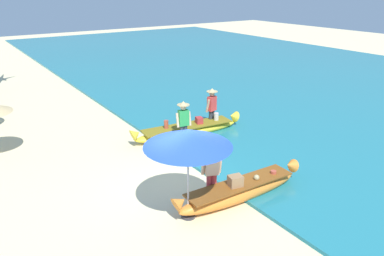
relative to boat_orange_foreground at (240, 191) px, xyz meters
name	(u,v)px	position (x,y,z in m)	size (l,w,h in m)	color
ground_plane	(177,194)	(-1.26, 1.21, -0.29)	(80.00, 80.00, 0.00)	beige
sea	(288,77)	(12.03, 9.21, -0.24)	(24.00, 56.00, 0.10)	teal
boat_orange_foreground	(240,191)	(0.00, 0.00, 0.00)	(4.14, 0.80, 0.82)	orange
boat_yellow_midground	(188,130)	(1.38, 4.63, -0.04)	(4.62, 1.23, 0.75)	yellow
person_vendor_hatted	(183,121)	(0.71, 3.89, 0.69)	(0.58, 0.44, 1.71)	#333842
person_tourist_customer	(212,169)	(-0.63, 0.44, 0.64)	(0.59, 0.39, 1.65)	#B2383D
person_vendor_assistant	(212,106)	(2.60, 4.75, 0.68)	(0.58, 0.44, 1.70)	#333842
patio_umbrella_large	(188,138)	(-1.59, 0.12, 1.86)	(2.11, 2.11, 2.37)	#B7B7BC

